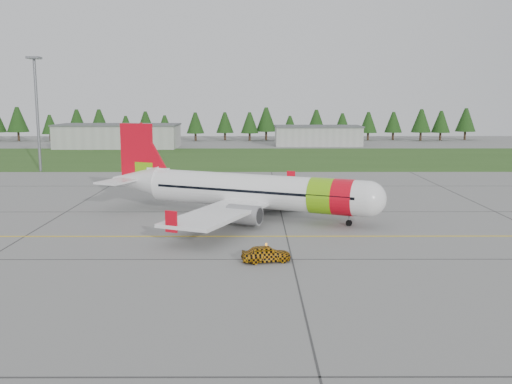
{
  "coord_description": "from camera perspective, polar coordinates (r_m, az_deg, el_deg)",
  "views": [
    {
      "loc": [
        6.93,
        -45.02,
        12.9
      ],
      "look_at": [
        7.09,
        13.75,
        3.36
      ],
      "focal_mm": 40.0,
      "sensor_mm": 36.0,
      "label": 1
    }
  ],
  "objects": [
    {
      "name": "ground",
      "position": [
        47.34,
        -8.63,
        -6.7
      ],
      "size": [
        320.0,
        320.0,
        0.0
      ],
      "primitive_type": "plane",
      "color": "gray",
      "rests_on": "ground"
    },
    {
      "name": "follow_me_car",
      "position": [
        45.69,
        1.03,
        -4.61
      ],
      "size": [
        1.64,
        1.83,
        3.96
      ],
      "primitive_type": "imported",
      "rotation": [
        0.0,
        0.0,
        1.77
      ],
      "color": "#F1A10D",
      "rests_on": "ground"
    },
    {
      "name": "hangar_west",
      "position": [
        159.67,
        -13.59,
        5.41
      ],
      "size": [
        32.0,
        14.0,
        6.0
      ],
      "primitive_type": "cube",
      "color": "#A8A8A3",
      "rests_on": "ground"
    },
    {
      "name": "grass_strip",
      "position": [
        127.86,
        -3.27,
        3.42
      ],
      "size": [
        320.0,
        50.0,
        0.03
      ],
      "primitive_type": "cube",
      "color": "#30561E",
      "rests_on": "ground"
    },
    {
      "name": "treeline",
      "position": [
        183.32,
        -2.34,
        6.74
      ],
      "size": [
        160.0,
        8.0,
        10.0
      ],
      "primitive_type": null,
      "color": "#1C3F14",
      "rests_on": "ground"
    },
    {
      "name": "taxi_guideline",
      "position": [
        55.0,
        -7.41,
        -4.41
      ],
      "size": [
        120.0,
        0.25,
        0.02
      ],
      "primitive_type": "cube",
      "color": "gold",
      "rests_on": "ground"
    },
    {
      "name": "aircraft",
      "position": [
        62.9,
        -0.68,
        0.09
      ],
      "size": [
        31.68,
        30.07,
        10.11
      ],
      "rotation": [
        0.0,
        0.0,
        -0.41
      ],
      "color": "white",
      "rests_on": "ground"
    },
    {
      "name": "floodlight_mast",
      "position": [
        110.17,
        -21.02,
        7.11
      ],
      "size": [
        0.5,
        0.5,
        20.0
      ],
      "primitive_type": "cylinder",
      "color": "slate",
      "rests_on": "ground"
    },
    {
      "name": "hangar_east",
      "position": [
        164.34,
        6.19,
        5.57
      ],
      "size": [
        24.0,
        12.0,
        5.2
      ],
      "primitive_type": "cube",
      "color": "#A8A8A3",
      "rests_on": "ground"
    }
  ]
}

